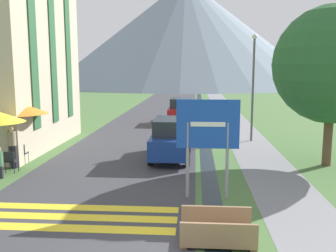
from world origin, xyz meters
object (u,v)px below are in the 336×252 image
road_sign (208,133)px  footbridge (217,232)px  parked_car_near (171,139)px  tree_by_path (333,65)px  person_standing_terrace (12,144)px  streetlamp (253,79)px  cafe_chair_middle (21,152)px  parked_car_far (181,110)px  cafe_umbrella_middle_orange (21,109)px  cafe_chair_near_right (11,160)px

road_sign → footbridge: 3.45m
footbridge → parked_car_near: (-1.60, 7.89, 0.68)m
tree_by_path → footbridge: bearing=-124.0°
footbridge → tree_by_path: (4.89, 7.25, 3.89)m
person_standing_terrace → streetlamp: 12.51m
cafe_chair_middle → road_sign: bearing=-4.9°
parked_car_far → tree_by_path: (6.46, -12.05, 3.20)m
footbridge → cafe_umbrella_middle_orange: size_ratio=0.68×
road_sign → cafe_chair_near_right: bearing=163.0°
footbridge → parked_car_far: size_ratio=0.40×
cafe_chair_near_right → streetlamp: (10.14, 7.21, 2.87)m
parked_car_near → tree_by_path: size_ratio=0.61×
parked_car_near → person_standing_terrace: 6.53m
road_sign → cafe_chair_middle: road_sign is taller
cafe_umbrella_middle_orange → tree_by_path: tree_by_path is taller
parked_car_far → cafe_chair_near_right: (-6.00, -14.09, -0.40)m
cafe_chair_near_right → streetlamp: size_ratio=0.15×
footbridge → person_standing_terrace: person_standing_terrace is taller
cafe_umbrella_middle_orange → cafe_chair_middle: bearing=-74.6°
parked_car_near → cafe_chair_middle: size_ratio=4.67×
streetlamp → tree_by_path: size_ratio=0.89×
cafe_umbrella_middle_orange → tree_by_path: size_ratio=0.38×
cafe_umbrella_middle_orange → road_sign: bearing=-28.1°
parked_car_near → streetlamp: (4.18, 4.52, 2.48)m
streetlamp → tree_by_path: 5.71m
cafe_chair_middle → streetlamp: (10.36, 5.85, 2.87)m
cafe_umbrella_middle_orange → cafe_chair_near_right: bearing=-79.2°
parked_car_near → streetlamp: bearing=47.3°
parked_car_far → cafe_umbrella_middle_orange: bearing=-117.5°
streetlamp → cafe_chair_middle: bearing=-150.5°
parked_car_far → cafe_umbrella_middle_orange: (-6.36, -12.21, 1.36)m
cafe_chair_middle → cafe_chair_near_right: size_ratio=1.00×
road_sign → tree_by_path: size_ratio=0.47×
parked_car_near → footbridge: bearing=-78.5°
streetlamp → tree_by_path: tree_by_path is taller
footbridge → streetlamp: 13.07m
cafe_umbrella_middle_orange → streetlamp: streetlamp is taller
parked_car_near → person_standing_terrace: bearing=-161.8°
cafe_chair_middle → parked_car_near: bearing=32.6°
cafe_chair_middle → tree_by_path: bearing=23.6°
road_sign → cafe_umbrella_middle_orange: bearing=151.9°
parked_car_near → cafe_chair_near_right: 6.56m
parked_car_far → footbridge: bearing=-85.4°
person_standing_terrace → cafe_chair_near_right: bearing=-70.2°
parked_car_far → tree_by_path: 14.04m
footbridge → parked_car_near: 8.08m
parked_car_far → cafe_umbrella_middle_orange: 13.84m
streetlamp → cafe_umbrella_middle_orange: bearing=-153.1°
cafe_chair_near_right → cafe_umbrella_middle_orange: (-0.36, 1.88, 1.75)m
cafe_umbrella_middle_orange → person_standing_terrace: cafe_umbrella_middle_orange is taller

